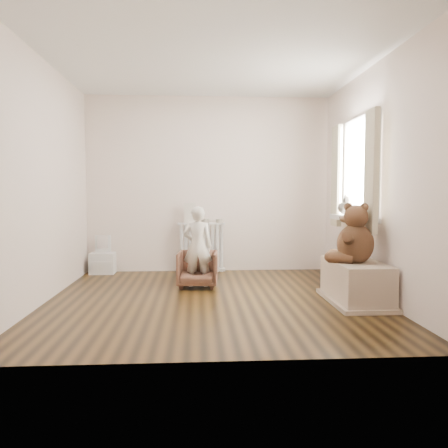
{
  "coord_description": "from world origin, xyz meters",
  "views": [
    {
      "loc": [
        -0.17,
        -4.75,
        1.16
      ],
      "look_at": [
        0.15,
        0.45,
        0.8
      ],
      "focal_mm": 35.0,
      "sensor_mm": 36.0,
      "label": 1
    }
  ],
  "objects": [
    {
      "name": "toy_vanity",
      "position": [
        -1.55,
        1.65,
        0.28
      ],
      "size": [
        0.35,
        0.25,
        0.55
      ],
      "primitive_type": "cube",
      "color": "silver",
      "rests_on": "floor"
    },
    {
      "name": "plush_cat",
      "position": [
        1.66,
        0.54,
        1.0
      ],
      "size": [
        0.26,
        0.33,
        0.24
      ],
      "primitive_type": null,
      "rotation": [
        0.0,
        0.0,
        0.36
      ],
      "color": "slate",
      "rests_on": "window_sill"
    },
    {
      "name": "radiator",
      "position": [
        -0.11,
        1.68,
        0.39
      ],
      "size": [
        0.69,
        0.13,
        0.73
      ],
      "primitive_type": "cube",
      "color": "silver",
      "rests_on": "floor"
    },
    {
      "name": "left_wall",
      "position": [
        -1.8,
        0.0,
        1.3
      ],
      "size": [
        0.02,
        3.6,
        2.6
      ],
      "primitive_type": "cube",
      "color": "white",
      "rests_on": "ground"
    },
    {
      "name": "tin_b",
      "position": [
        0.16,
        1.68,
        0.76
      ],
      "size": [
        0.1,
        0.1,
        0.06
      ],
      "primitive_type": "cylinder",
      "color": "#A59E8C",
      "rests_on": "radiator"
    },
    {
      "name": "right_wall",
      "position": [
        1.8,
        0.0,
        1.3
      ],
      "size": [
        0.02,
        3.6,
        2.6
      ],
      "primitive_type": "cube",
      "color": "white",
      "rests_on": "ground"
    },
    {
      "name": "window",
      "position": [
        1.76,
        0.3,
        1.45
      ],
      "size": [
        0.03,
        0.9,
        1.1
      ],
      "primitive_type": "cube",
      "color": "white",
      "rests_on": "right_wall"
    },
    {
      "name": "curtain_left",
      "position": [
        1.65,
        -0.27,
        1.39
      ],
      "size": [
        0.06,
        0.26,
        1.3
      ],
      "primitive_type": "cube",
      "color": "beige",
      "rests_on": "right_wall"
    },
    {
      "name": "floor",
      "position": [
        0.0,
        0.0,
        0.0
      ],
      "size": [
        3.6,
        3.6,
        0.01
      ],
      "primitive_type": "cube",
      "color": "black",
      "rests_on": "ground"
    },
    {
      "name": "armchair",
      "position": [
        -0.17,
        0.65,
        0.22
      ],
      "size": [
        0.52,
        0.53,
        0.45
      ],
      "primitive_type": "imported",
      "rotation": [
        0.0,
        0.0,
        -0.08
      ],
      "color": "brown",
      "rests_on": "floor"
    },
    {
      "name": "paper_doll",
      "position": [
        -0.28,
        1.68,
        0.88
      ],
      "size": [
        0.18,
        0.02,
        0.29
      ],
      "primitive_type": "cube",
      "color": "beige",
      "rests_on": "radiator"
    },
    {
      "name": "back_wall",
      "position": [
        0.0,
        1.8,
        1.3
      ],
      "size": [
        3.6,
        0.02,
        2.6
      ],
      "primitive_type": "cube",
      "color": "white",
      "rests_on": "ground"
    },
    {
      "name": "window_sill",
      "position": [
        1.67,
        0.3,
        0.87
      ],
      "size": [
        0.22,
        1.1,
        0.06
      ],
      "primitive_type": "cube",
      "color": "silver",
      "rests_on": "right_wall"
    },
    {
      "name": "curtain_right",
      "position": [
        1.65,
        0.87,
        1.39
      ],
      "size": [
        0.06,
        0.26,
        1.3
      ],
      "primitive_type": "cube",
      "color": "beige",
      "rests_on": "right_wall"
    },
    {
      "name": "tin_a",
      "position": [
        -0.05,
        1.68,
        0.76
      ],
      "size": [
        0.11,
        0.11,
        0.07
      ],
      "primitive_type": "cylinder",
      "color": "#A59E8C",
      "rests_on": "radiator"
    },
    {
      "name": "child",
      "position": [
        -0.17,
        0.6,
        0.52
      ],
      "size": [
        0.38,
        0.27,
        0.99
      ],
      "primitive_type": "imported",
      "rotation": [
        0.0,
        0.0,
        3.06
      ],
      "color": "white",
      "rests_on": "armchair"
    },
    {
      "name": "toy_bench",
      "position": [
        1.52,
        -0.24,
        0.2
      ],
      "size": [
        0.5,
        0.94,
        0.44
      ],
      "primitive_type": "cube",
      "color": "beige",
      "rests_on": "floor"
    },
    {
      "name": "teddy_bear",
      "position": [
        1.48,
        -0.3,
        0.67
      ],
      "size": [
        0.62,
        0.56,
        0.62
      ],
      "primitive_type": null,
      "rotation": [
        0.0,
        0.0,
        -0.43
      ],
      "color": "#3C2516",
      "rests_on": "toy_bench"
    },
    {
      "name": "ceiling",
      "position": [
        0.0,
        0.0,
        2.6
      ],
      "size": [
        3.6,
        3.6,
        0.01
      ],
      "primitive_type": "cube",
      "color": "white",
      "rests_on": "ground"
    },
    {
      "name": "front_wall",
      "position": [
        0.0,
        -1.8,
        1.3
      ],
      "size": [
        3.6,
        0.02,
        2.6
      ],
      "primitive_type": "cube",
      "color": "white",
      "rests_on": "ground"
    }
  ]
}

